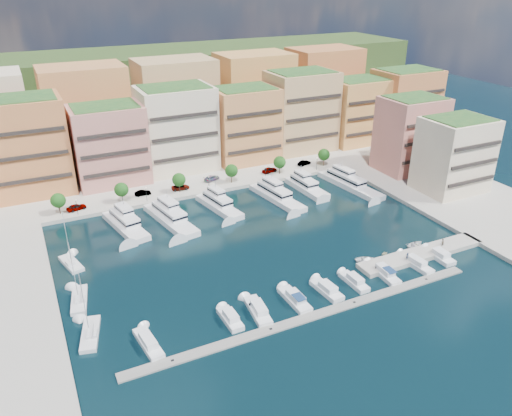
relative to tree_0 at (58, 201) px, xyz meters
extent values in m
plane|color=black|center=(40.00, -33.50, -4.74)|extent=(400.00, 400.00, 0.00)
cube|color=#9E998E|center=(40.00, 28.50, -4.74)|extent=(220.00, 64.00, 2.00)
cube|color=#9E998E|center=(102.00, -41.50, -4.74)|extent=(34.00, 76.00, 2.00)
cube|color=#273E19|center=(40.00, 76.50, -4.74)|extent=(240.00, 40.00, 58.00)
cube|color=gray|center=(37.00, -63.50, -4.74)|extent=(72.00, 2.20, 0.35)
cube|color=#9E998E|center=(70.00, -55.50, -4.74)|extent=(32.00, 5.00, 2.00)
cube|color=#BB733E|center=(-4.00, 18.50, 9.26)|extent=(20.00, 16.00, 26.00)
cube|color=black|center=(-4.00, 10.25, 9.26)|extent=(18.40, 0.50, 0.90)
cube|color=#215324|center=(-4.00, 18.50, 22.66)|extent=(17.60, 14.08, 0.80)
cube|color=tan|center=(17.00, 16.50, 7.26)|extent=(20.00, 15.00, 22.00)
cube|color=black|center=(17.00, 8.75, 7.26)|extent=(18.40, 0.50, 0.90)
cube|color=#215324|center=(17.00, 16.50, 18.66)|extent=(17.60, 13.20, 0.80)
cube|color=#F4E3BD|center=(38.00, 18.50, 8.76)|extent=(22.00, 16.00, 25.00)
cube|color=black|center=(38.00, 10.25, 8.76)|extent=(20.24, 0.50, 0.90)
cube|color=#215324|center=(38.00, 18.50, 21.66)|extent=(19.36, 14.08, 0.80)
cube|color=#C97A4B|center=(60.00, 16.50, 7.76)|extent=(20.00, 15.00, 23.00)
cube|color=black|center=(60.00, 8.75, 7.76)|extent=(18.40, 0.50, 0.90)
cube|color=#215324|center=(60.00, 16.50, 19.66)|extent=(17.60, 13.20, 0.80)
cube|color=tan|center=(82.00, 18.50, 9.26)|extent=(22.00, 16.00, 26.00)
cube|color=black|center=(82.00, 10.25, 9.26)|extent=(20.24, 0.50, 0.90)
cube|color=#215324|center=(82.00, 18.50, 22.66)|extent=(19.36, 14.08, 0.80)
cube|color=#D1864C|center=(104.00, 16.50, 7.26)|extent=(20.00, 15.00, 22.00)
cube|color=black|center=(104.00, 8.75, 7.26)|extent=(18.40, 0.50, 0.90)
cube|color=#215324|center=(104.00, 16.50, 18.66)|extent=(17.60, 13.20, 0.80)
cube|color=#BB733E|center=(124.00, 14.50, 8.26)|extent=(22.00, 16.00, 24.00)
cube|color=black|center=(124.00, 6.25, 8.26)|extent=(20.24, 0.50, 0.90)
cube|color=#215324|center=(124.00, 14.50, 20.66)|extent=(19.36, 14.08, 0.80)
cube|color=tan|center=(102.00, -13.50, 7.26)|extent=(18.00, 14.00, 22.00)
cube|color=black|center=(102.00, -20.75, 7.26)|extent=(16.56, 0.50, 0.90)
cube|color=#215324|center=(102.00, -13.50, 18.66)|extent=(15.84, 12.32, 0.80)
cube|color=#F4E3BD|center=(102.00, -31.50, 6.26)|extent=(18.00, 14.00, 20.00)
cube|color=black|center=(102.00, -38.75, 6.26)|extent=(16.56, 0.50, 0.90)
cube|color=#215324|center=(102.00, -31.50, 16.66)|extent=(15.84, 12.32, 0.80)
cube|color=#C97A4B|center=(15.00, 40.50, 11.26)|extent=(26.00, 18.00, 30.00)
cube|color=tan|center=(45.00, 40.50, 11.26)|extent=(26.00, 18.00, 30.00)
cube|color=#D1864C|center=(75.00, 40.50, 11.26)|extent=(26.00, 18.00, 30.00)
cube|color=#BB733E|center=(105.00, 40.50, 11.26)|extent=(26.00, 18.00, 30.00)
cylinder|color=#473323|center=(0.00, 0.00, -2.24)|extent=(0.24, 0.24, 3.00)
sphere|color=#154012|center=(0.00, 0.00, 0.01)|extent=(3.80, 3.80, 3.80)
cylinder|color=#473323|center=(16.00, 0.00, -2.24)|extent=(0.24, 0.24, 3.00)
sphere|color=#154012|center=(16.00, 0.00, 0.01)|extent=(3.80, 3.80, 3.80)
cylinder|color=#473323|center=(32.00, 0.00, -2.24)|extent=(0.24, 0.24, 3.00)
sphere|color=#154012|center=(32.00, 0.00, 0.01)|extent=(3.80, 3.80, 3.80)
cylinder|color=#473323|center=(48.00, 0.00, -2.24)|extent=(0.24, 0.24, 3.00)
sphere|color=#154012|center=(48.00, 0.00, 0.01)|extent=(3.80, 3.80, 3.80)
cylinder|color=#473323|center=(64.00, 0.00, -2.24)|extent=(0.24, 0.24, 3.00)
sphere|color=#154012|center=(64.00, 0.00, 0.01)|extent=(3.80, 3.80, 3.80)
cylinder|color=#473323|center=(80.00, 0.00, -2.24)|extent=(0.24, 0.24, 3.00)
sphere|color=#154012|center=(80.00, 0.00, 0.01)|extent=(3.80, 3.80, 3.80)
cylinder|color=black|center=(4.00, -2.30, -1.74)|extent=(0.10, 0.10, 4.00)
sphere|color=#FFF2CC|center=(4.00, -2.30, 0.31)|extent=(0.30, 0.30, 0.30)
cylinder|color=black|center=(22.00, -2.30, -1.74)|extent=(0.10, 0.10, 4.00)
sphere|color=#FFF2CC|center=(22.00, -2.30, 0.31)|extent=(0.30, 0.30, 0.30)
cylinder|color=black|center=(40.00, -2.30, -1.74)|extent=(0.10, 0.10, 4.00)
sphere|color=#FFF2CC|center=(40.00, -2.30, 0.31)|extent=(0.30, 0.30, 0.30)
cylinder|color=black|center=(58.00, -2.30, -1.74)|extent=(0.10, 0.10, 4.00)
sphere|color=#FFF2CC|center=(58.00, -2.30, 0.31)|extent=(0.30, 0.30, 0.30)
cylinder|color=black|center=(76.00, -2.30, -1.74)|extent=(0.10, 0.10, 4.00)
sphere|color=#FFF2CC|center=(76.00, -2.30, 0.31)|extent=(0.30, 0.30, 0.30)
cube|color=white|center=(13.60, -13.77, -4.39)|extent=(8.25, 19.10, 2.30)
cube|color=white|center=(13.60, -11.91, -2.34)|extent=(5.78, 10.75, 1.80)
cube|color=black|center=(13.60, -11.91, -2.34)|extent=(5.85, 10.82, 0.55)
cube|color=white|center=(13.60, -10.43, -0.74)|extent=(3.86, 6.01, 1.40)
cylinder|color=#B2B2B7|center=(13.60, -9.32, 0.86)|extent=(0.14, 0.14, 1.80)
cube|color=black|center=(13.60, -13.77, -4.84)|extent=(8.31, 19.16, 0.35)
cube|color=white|center=(24.62, -15.26, -4.39)|extent=(8.76, 22.06, 2.30)
cube|color=white|center=(24.62, -13.11, -2.34)|extent=(6.12, 12.38, 1.80)
cube|color=black|center=(24.62, -13.11, -2.34)|extent=(6.19, 12.45, 0.55)
cube|color=white|center=(24.62, -11.39, -0.74)|extent=(4.07, 6.89, 1.40)
cylinder|color=#B2B2B7|center=(24.62, -10.10, 0.86)|extent=(0.14, 0.14, 1.80)
cube|color=white|center=(38.55, -13.39, -4.39)|extent=(7.33, 18.24, 2.30)
cube|color=white|center=(38.55, -11.61, -2.34)|extent=(5.15, 10.24, 1.80)
cube|color=black|center=(38.55, -11.61, -2.34)|extent=(5.22, 10.30, 0.55)
cube|color=white|center=(38.55, -10.19, -0.74)|extent=(3.44, 5.70, 1.40)
cylinder|color=#B2B2B7|center=(38.55, -9.12, 0.86)|extent=(0.14, 0.14, 1.80)
cube|color=white|center=(55.12, -15.11, -4.39)|extent=(7.47, 21.65, 2.30)
cube|color=white|center=(55.12, -12.99, -2.34)|extent=(5.31, 12.08, 1.80)
cube|color=black|center=(55.12, -12.99, -2.34)|extent=(5.38, 12.15, 0.55)
cube|color=white|center=(55.12, -11.29, -0.74)|extent=(3.58, 6.69, 1.40)
cylinder|color=#B2B2B7|center=(55.12, -10.02, 0.86)|extent=(0.14, 0.14, 1.80)
cube|color=black|center=(55.12, -15.11, -4.84)|extent=(7.53, 21.71, 0.35)
cube|color=white|center=(66.08, -12.80, -4.39)|extent=(5.58, 16.86, 2.30)
cube|color=white|center=(66.08, -11.14, -2.34)|extent=(4.30, 9.35, 1.80)
cube|color=black|center=(66.08, -11.14, -2.34)|extent=(4.36, 9.41, 0.55)
cube|color=white|center=(66.08, -9.81, -0.74)|extent=(3.04, 5.14, 1.40)
cylinder|color=#B2B2B7|center=(66.08, -8.82, 0.86)|extent=(0.14, 0.14, 1.80)
cube|color=white|center=(78.60, -16.54, -4.39)|extent=(7.46, 24.46, 2.30)
cube|color=white|center=(78.60, -14.13, -2.34)|extent=(5.34, 13.60, 1.80)
cube|color=black|center=(78.60, -14.13, -2.34)|extent=(5.41, 13.67, 0.55)
cube|color=white|center=(78.60, -12.21, -0.74)|extent=(3.61, 7.50, 1.40)
cylinder|color=#B2B2B7|center=(78.60, -10.76, 0.86)|extent=(0.14, 0.14, 1.80)
cube|color=white|center=(7.51, -58.00, -4.49)|extent=(3.43, 9.14, 1.40)
cube|color=white|center=(7.51, -58.45, -3.19)|extent=(2.36, 4.47, 1.10)
cube|color=black|center=(7.51, -56.66, -3.44)|extent=(1.72, 0.30, 0.55)
cube|color=white|center=(22.58, -58.00, -4.49)|extent=(2.63, 7.17, 1.40)
cube|color=white|center=(22.58, -58.36, -3.19)|extent=(2.00, 3.46, 1.10)
cube|color=black|center=(22.58, -56.93, -3.44)|extent=(1.78, 0.14, 0.55)
cube|color=white|center=(28.13, -58.00, -4.49)|extent=(3.61, 9.24, 1.40)
cube|color=white|center=(28.13, -58.45, -3.19)|extent=(2.53, 4.52, 1.10)
cube|color=black|center=(28.13, -56.65, -3.44)|extent=(1.93, 0.30, 0.55)
cube|color=white|center=(36.02, -58.00, -4.49)|extent=(2.93, 8.83, 1.40)
cube|color=white|center=(36.02, -58.44, -3.19)|extent=(2.23, 4.25, 1.10)
cube|color=black|center=(36.02, -56.68, -3.44)|extent=(1.97, 0.14, 0.55)
cube|color=navy|center=(36.02, -59.58, -2.59)|extent=(1.97, 2.67, 0.12)
cube|color=white|center=(43.31, -58.00, -4.49)|extent=(3.35, 8.17, 1.40)
cube|color=white|center=(43.31, -58.40, -3.19)|extent=(2.42, 3.99, 1.10)
cube|color=black|center=(43.31, -56.80, -3.44)|extent=(1.97, 0.25, 0.55)
cube|color=white|center=(49.89, -58.00, -4.49)|extent=(2.55, 7.65, 1.40)
cube|color=white|center=(49.89, -58.38, -3.19)|extent=(1.94, 3.69, 1.10)
cube|color=black|center=(49.89, -56.86, -3.44)|extent=(1.73, 0.14, 0.55)
cube|color=white|center=(57.37, -58.00, -4.49)|extent=(3.07, 9.27, 1.40)
cube|color=white|center=(57.37, -58.46, -3.19)|extent=(2.23, 4.49, 1.10)
cube|color=black|center=(57.37, -56.63, -3.44)|extent=(1.82, 0.21, 0.55)
cube|color=navy|center=(57.37, -59.64, -2.59)|extent=(1.93, 2.84, 0.12)
cube|color=white|center=(65.87, -58.00, -4.49)|extent=(3.03, 9.20, 1.40)
cube|color=white|center=(65.87, -58.45, -3.19)|extent=(2.17, 4.47, 1.10)
cube|color=black|center=(65.87, -56.64, -3.44)|extent=(1.73, 0.22, 0.55)
cube|color=white|center=(72.82, -58.00, -4.49)|extent=(2.90, 7.60, 1.40)
cube|color=white|center=(72.82, -58.38, -3.19)|extent=(2.23, 3.66, 1.10)
cube|color=black|center=(72.82, -56.87, -3.44)|extent=(2.00, 0.13, 0.55)
cube|color=white|center=(-1.15, -39.81, -4.54)|extent=(4.38, 9.56, 1.20)
cube|color=white|center=(-1.15, -40.73, -3.64)|extent=(2.06, 2.56, 0.60)
cylinder|color=#B2B2B7|center=(-1.15, -39.35, 2.06)|extent=(0.14, 0.14, 12.00)
cylinder|color=#B2B2B7|center=(-1.15, -41.20, -2.94)|extent=(0.83, 4.10, 0.10)
cube|color=white|center=(-0.77, -25.45, -4.54)|extent=(4.59, 8.59, 1.20)
cube|color=white|center=(-0.77, -26.27, -3.64)|extent=(2.07, 2.38, 0.60)
cylinder|color=#B2B2B7|center=(-0.77, -25.04, 2.06)|extent=(0.14, 0.14, 12.00)
cylinder|color=#B2B2B7|center=(-0.77, -26.68, -2.94)|extent=(0.99, 3.60, 0.10)
cube|color=white|center=(-0.91, -51.02, -4.54)|extent=(5.02, 9.71, 1.20)
cube|color=white|center=(-0.91, -51.95, -3.64)|extent=(2.21, 2.67, 0.60)
cylinder|color=#B2B2B7|center=(-0.91, -50.56, 2.06)|extent=(0.14, 0.14, 12.00)
cylinder|color=#B2B2B7|center=(-0.91, -52.42, -2.94)|extent=(1.14, 4.08, 0.10)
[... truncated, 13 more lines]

